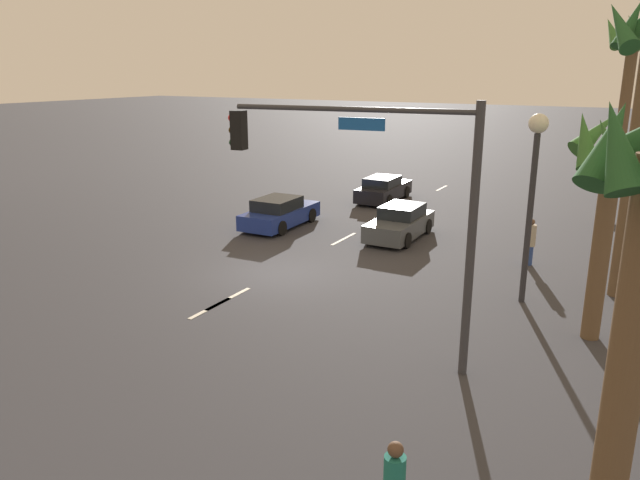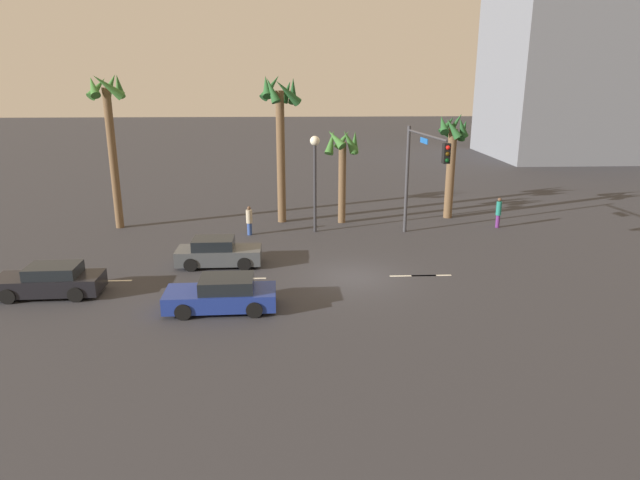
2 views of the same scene
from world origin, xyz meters
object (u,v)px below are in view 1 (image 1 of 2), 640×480
at_px(palm_tree_0, 628,79).
at_px(palm_tree_3, 609,178).
at_px(car_1, 400,223).
at_px(pedestrian_0, 530,241).
at_px(car_0, 280,213).
at_px(streetlamp, 534,172).
at_px(traffic_signal, 381,186).
at_px(car_2, 383,189).

height_order(palm_tree_0, palm_tree_3, palm_tree_0).
height_order(car_1, pedestrian_0, pedestrian_0).
bearing_deg(palm_tree_3, palm_tree_0, -177.53).
xyz_separation_m(car_1, palm_tree_3, (6.75, 8.07, 3.63)).
relative_size(car_0, car_1, 1.07).
xyz_separation_m(pedestrian_0, palm_tree_3, (5.62, 2.62, 3.37)).
height_order(car_0, streetlamp, streetlamp).
distance_m(car_0, palm_tree_0, 16.19).
relative_size(streetlamp, palm_tree_3, 0.95).
bearing_deg(traffic_signal, car_1, -160.94).
distance_m(palm_tree_0, palm_tree_3, 13.87).
distance_m(car_2, pedestrian_0, 11.87).
relative_size(car_0, traffic_signal, 0.70).
height_order(car_1, palm_tree_0, palm_tree_0).
xyz_separation_m(car_2, palm_tree_0, (-0.39, 11.08, 5.84)).
bearing_deg(car_2, streetlamp, 39.79).
bearing_deg(car_1, pedestrian_0, 78.35).
bearing_deg(palm_tree_3, car_2, -138.73).
bearing_deg(car_2, car_0, -14.10).
bearing_deg(car_1, palm_tree_0, 132.83).
distance_m(traffic_signal, streetlamp, 6.05).
bearing_deg(palm_tree_0, car_1, -47.17).
bearing_deg(car_0, car_2, 165.90).
height_order(car_2, streetlamp, streetlamp).
distance_m(car_2, streetlamp, 15.36).
distance_m(car_1, streetlamp, 8.48).
distance_m(car_2, palm_tree_3, 18.06).
bearing_deg(palm_tree_0, streetlamp, -7.11).
bearing_deg(palm_tree_3, pedestrian_0, -155.03).
xyz_separation_m(car_0, car_2, (-7.41, 1.86, -0.00)).
height_order(streetlamp, palm_tree_0, palm_tree_0).
distance_m(car_1, palm_tree_3, 11.13).
height_order(car_0, palm_tree_0, palm_tree_0).
bearing_deg(palm_tree_0, car_2, -87.98).
bearing_deg(traffic_signal, palm_tree_3, 130.54).
height_order(car_0, car_1, car_1).
bearing_deg(traffic_signal, pedestrian_0, 169.08).
bearing_deg(palm_tree_3, car_0, -113.52).
bearing_deg(streetlamp, car_0, -109.74).
bearing_deg(car_2, palm_tree_0, 92.02).
bearing_deg(streetlamp, pedestrian_0, -171.98).
distance_m(car_0, car_1, 5.52).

